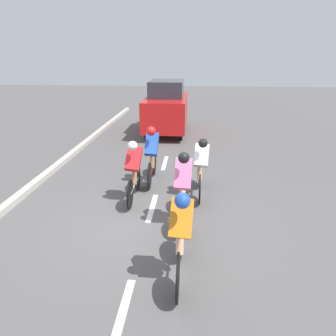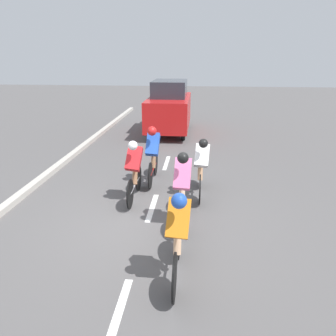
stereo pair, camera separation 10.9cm
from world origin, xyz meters
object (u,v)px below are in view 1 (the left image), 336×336
Objects in this scene: cyclist_white at (201,166)px; cyclist_pink at (183,186)px; cyclist_blue at (152,153)px; support_car at (166,107)px; cyclist_orange at (181,233)px; cyclist_red at (134,169)px.

cyclist_white is 1.45m from cyclist_pink.
cyclist_blue is 2.36m from cyclist_pink.
support_car reaches higher than cyclist_blue.
cyclist_pink reaches higher than cyclist_orange.
cyclist_pink reaches higher than cyclist_white.
cyclist_pink is 8.18m from support_car.
cyclist_orange is at bearing 103.17° from cyclist_blue.
support_car reaches higher than cyclist_red.
support_car is (1.04, -9.86, 0.30)m from cyclist_orange.
cyclist_blue is (0.92, -3.93, 0.03)m from cyclist_orange.
support_car reaches higher than cyclist_white.
cyclist_pink is (-1.16, 1.03, 0.03)m from cyclist_red.
cyclist_orange is at bearing 91.07° from cyclist_pink.
cyclist_red is 1.55m from cyclist_pink.
cyclist_white is 0.43× the size of support_car.
cyclist_white is 0.97× the size of cyclist_pink.
support_car is at bearing -91.25° from cyclist_red.
support_car is (1.00, -8.11, 0.28)m from cyclist_pink.
cyclist_white is at bearing 101.57° from support_car.
cyclist_red is 0.98× the size of cyclist_blue.
support_car is (1.37, -6.70, 0.33)m from cyclist_white.
cyclist_pink reaches higher than cyclist_blue.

